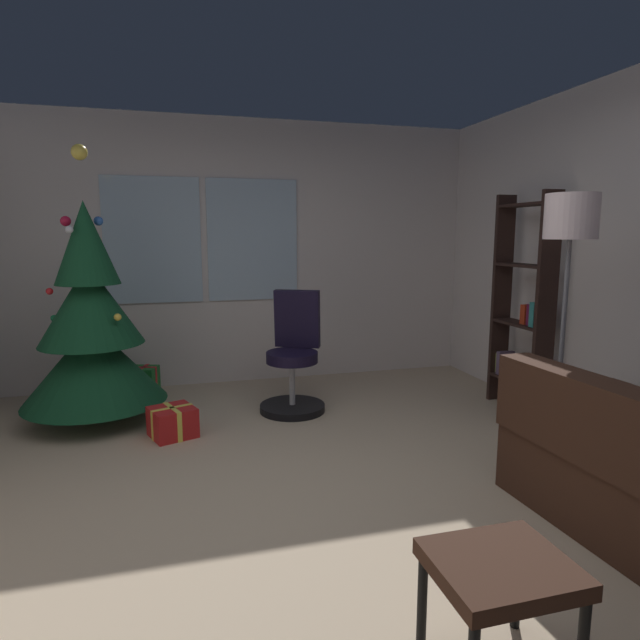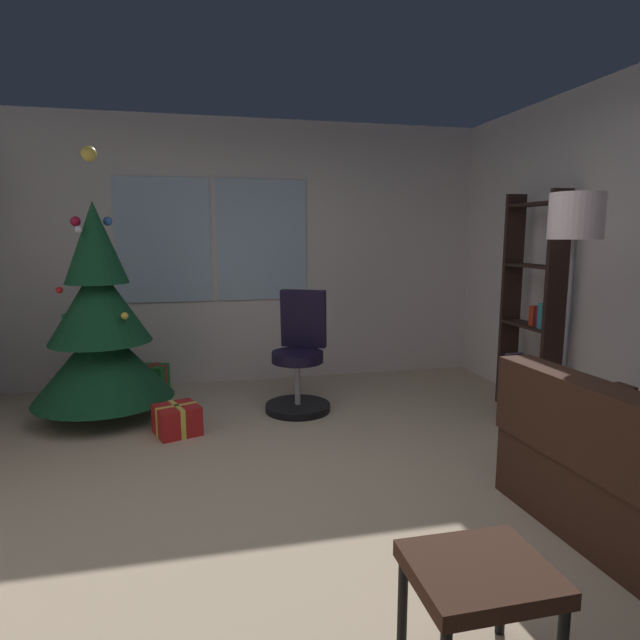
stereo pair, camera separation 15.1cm
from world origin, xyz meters
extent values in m
cube|color=#C3AC8D|center=(0.00, 0.00, -0.05)|extent=(4.80, 5.67, 0.10)
cube|color=silver|center=(0.00, 2.88, 1.32)|extent=(4.80, 0.10, 2.64)
cube|color=silver|center=(-0.84, 2.82, 1.45)|extent=(0.90, 0.03, 1.20)
cube|color=silver|center=(0.12, 2.82, 1.45)|extent=(0.90, 0.03, 1.20)
cube|color=#392117|center=(1.61, 0.03, 0.50)|extent=(0.86, 0.18, 0.20)
cube|color=#392117|center=(0.37, -1.15, 0.40)|extent=(0.46, 0.40, 0.06)
cylinder|color=black|center=(0.17, -0.98, 0.18)|extent=(0.04, 0.04, 0.37)
cylinder|color=black|center=(0.57, -0.98, 0.18)|extent=(0.04, 0.04, 0.37)
cylinder|color=#4C331E|center=(-1.31, 1.94, 0.08)|extent=(0.12, 0.12, 0.16)
cone|color=#134427|center=(-1.31, 1.94, 0.48)|extent=(1.12, 1.12, 0.65)
cone|color=#134427|center=(-1.31, 1.94, 0.96)|extent=(0.81, 0.81, 0.65)
cone|color=#134427|center=(-1.31, 1.94, 1.44)|extent=(0.49, 0.49, 0.65)
sphere|color=red|center=(-1.58, 1.86, 1.08)|extent=(0.05, 0.05, 0.05)
sphere|color=gold|center=(-1.09, 1.70, 0.88)|extent=(0.06, 0.06, 0.06)
sphere|color=silver|center=(-1.40, 1.82, 1.54)|extent=(0.06, 0.06, 0.06)
sphere|color=blue|center=(-1.22, 2.03, 1.61)|extent=(0.07, 0.07, 0.07)
sphere|color=#1E8C4C|center=(-1.61, 2.11, 0.83)|extent=(0.06, 0.06, 0.06)
sphere|color=#B21433|center=(-1.44, 1.94, 1.61)|extent=(0.08, 0.08, 0.08)
sphere|color=#F2D14C|center=(-1.31, 1.94, 2.12)|extent=(0.12, 0.12, 0.12)
cube|color=red|center=(-0.71, 1.41, 0.11)|extent=(0.39, 0.38, 0.22)
cube|color=#EAD84C|center=(-0.71, 1.41, 0.11)|extent=(0.14, 0.30, 0.23)
cube|color=#EAD84C|center=(-0.71, 1.41, 0.11)|extent=(0.31, 0.14, 0.23)
cube|color=#1E722D|center=(-0.98, 2.58, 0.13)|extent=(0.30, 0.29, 0.27)
cube|color=red|center=(-0.98, 2.58, 0.13)|extent=(0.11, 0.23, 0.27)
cube|color=red|center=(-0.98, 2.58, 0.13)|extent=(0.24, 0.11, 0.27)
cylinder|color=black|center=(0.28, 1.74, 0.03)|extent=(0.56, 0.56, 0.06)
cylinder|color=#B2B2B7|center=(0.28, 1.74, 0.27)|extent=(0.05, 0.05, 0.42)
cylinder|color=black|center=(0.28, 1.74, 0.48)|extent=(0.44, 0.44, 0.09)
cube|color=black|center=(0.37, 1.91, 0.78)|extent=(0.40, 0.28, 0.51)
cube|color=black|center=(2.18, 0.99, 0.92)|extent=(0.18, 0.04, 1.85)
cube|color=black|center=(2.18, 1.59, 0.92)|extent=(0.18, 0.04, 1.85)
cube|color=black|center=(2.18, 1.29, 0.25)|extent=(0.18, 0.56, 0.02)
cube|color=black|center=(2.18, 1.29, 0.75)|extent=(0.18, 0.56, 0.02)
cube|color=black|center=(2.18, 1.29, 1.25)|extent=(0.18, 0.56, 0.02)
cube|color=black|center=(2.18, 1.29, 1.75)|extent=(0.18, 0.56, 0.02)
cube|color=maroon|center=(2.20, 1.07, 0.36)|extent=(0.14, 0.05, 0.19)
cube|color=navy|center=(2.19, 1.15, 0.34)|extent=(0.16, 0.06, 0.16)
cube|color=beige|center=(2.20, 1.21, 0.36)|extent=(0.15, 0.04, 0.20)
cube|color=#386D41|center=(2.21, 1.28, 0.34)|extent=(0.13, 0.08, 0.15)
cube|color=#85286B|center=(2.20, 1.37, 0.34)|extent=(0.14, 0.05, 0.16)
cube|color=#BE732B|center=(2.20, 1.43, 0.35)|extent=(0.15, 0.05, 0.19)
cube|color=#584662|center=(2.19, 1.49, 0.37)|extent=(0.16, 0.04, 0.21)
cube|color=olive|center=(2.21, 1.56, 0.35)|extent=(0.13, 0.07, 0.18)
cube|color=teal|center=(2.19, 1.08, 0.86)|extent=(0.15, 0.06, 0.20)
cube|color=#5C1433|center=(2.21, 1.14, 0.85)|extent=(0.13, 0.06, 0.18)
cube|color=#AA2E14|center=(2.21, 1.22, 0.84)|extent=(0.13, 0.06, 0.16)
cylinder|color=slate|center=(1.74, 0.25, 0.01)|extent=(0.28, 0.28, 0.03)
cylinder|color=slate|center=(1.74, 0.25, 0.75)|extent=(0.03, 0.03, 1.45)
cylinder|color=white|center=(1.74, 0.25, 1.62)|extent=(0.32, 0.32, 0.28)
camera|label=1|loc=(-0.65, -2.56, 1.50)|focal=29.81mm
camera|label=2|loc=(-0.51, -2.60, 1.50)|focal=29.81mm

